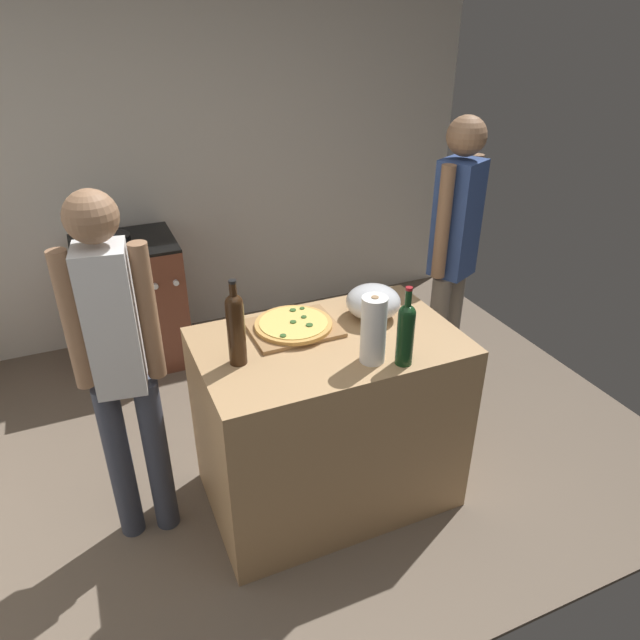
# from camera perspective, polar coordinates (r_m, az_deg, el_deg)

# --- Properties ---
(ground_plane) EXTENTS (4.37, 3.37, 0.02)m
(ground_plane) POSITION_cam_1_polar(r_m,az_deg,el_deg) (3.61, -6.16, -10.05)
(ground_plane) COLOR #6B5B4C
(kitchen_wall_rear) EXTENTS (4.37, 0.10, 2.60)m
(kitchen_wall_rear) POSITION_cam_1_polar(r_m,az_deg,el_deg) (4.33, -13.22, 15.42)
(kitchen_wall_rear) COLOR beige
(kitchen_wall_rear) RESTS_ON ground_plane
(counter) EXTENTS (1.18, 0.75, 0.91)m
(counter) POSITION_cam_1_polar(r_m,az_deg,el_deg) (2.86, 0.81, -9.82)
(counter) COLOR tan
(counter) RESTS_ON ground_plane
(cutting_board) EXTENTS (0.40, 0.32, 0.02)m
(cutting_board) POSITION_cam_1_polar(r_m,az_deg,el_deg) (2.68, -2.61, -0.80)
(cutting_board) COLOR #9E7247
(cutting_board) RESTS_ON counter
(pizza) EXTENTS (0.36, 0.36, 0.03)m
(pizza) POSITION_cam_1_polar(r_m,az_deg,el_deg) (2.67, -2.62, -0.41)
(pizza) COLOR tan
(pizza) RESTS_ON cutting_board
(mixing_bowl) EXTENTS (0.26, 0.26, 0.16)m
(mixing_bowl) POSITION_cam_1_polar(r_m,az_deg,el_deg) (2.77, 5.25, 1.78)
(mixing_bowl) COLOR #B2B2B7
(mixing_bowl) RESTS_ON counter
(paper_towel_roll) EXTENTS (0.11, 0.11, 0.30)m
(paper_towel_roll) POSITION_cam_1_polar(r_m,az_deg,el_deg) (2.39, 5.27, -0.98)
(paper_towel_roll) COLOR white
(paper_towel_roll) RESTS_ON counter
(wine_bottle_dark) EXTENTS (0.07, 0.07, 0.35)m
(wine_bottle_dark) POSITION_cam_1_polar(r_m,az_deg,el_deg) (2.39, 8.41, -1.12)
(wine_bottle_dark) COLOR #143819
(wine_bottle_dark) RESTS_ON counter
(wine_bottle_amber) EXTENTS (0.08, 0.08, 0.38)m
(wine_bottle_amber) POSITION_cam_1_polar(r_m,az_deg,el_deg) (2.38, -8.27, -0.59)
(wine_bottle_amber) COLOR #331E0F
(wine_bottle_amber) RESTS_ON counter
(stove) EXTENTS (0.65, 0.61, 0.92)m
(stove) POSITION_cam_1_polar(r_m,az_deg,el_deg) (4.17, -17.92, 1.70)
(stove) COLOR brown
(stove) RESTS_ON ground_plane
(person_in_stripes) EXTENTS (0.36, 0.23, 1.67)m
(person_in_stripes) POSITION_cam_1_polar(r_m,az_deg,el_deg) (2.52, -19.13, -3.76)
(person_in_stripes) COLOR #383D4C
(person_in_stripes) RESTS_ON ground_plane
(person_in_red) EXTENTS (0.35, 0.27, 1.75)m
(person_in_red) POSITION_cam_1_polar(r_m,az_deg,el_deg) (3.39, 12.96, 6.76)
(person_in_red) COLOR slate
(person_in_red) RESTS_ON ground_plane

